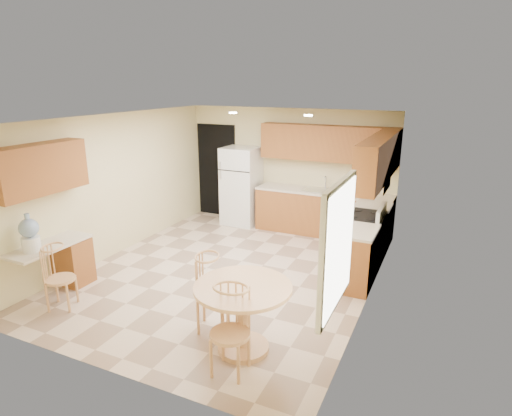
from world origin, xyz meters
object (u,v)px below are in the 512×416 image
at_px(chair_table_a, 208,289).
at_px(water_crock, 30,234).
at_px(dining_table, 243,308).
at_px(chair_desk, 54,274).
at_px(chair_table_b, 225,328).
at_px(refrigerator, 241,186).
at_px(stove, 362,240).

height_order(chair_table_a, water_crock, water_crock).
xyz_separation_m(dining_table, chair_desk, (-2.71, -0.25, 0.01)).
xyz_separation_m(chair_table_b, chair_desk, (-2.76, 0.26, -0.05)).
distance_m(dining_table, water_crock, 3.21).
distance_m(refrigerator, chair_table_b, 5.17).
distance_m(chair_table_b, chair_desk, 2.78).
relative_size(dining_table, chair_table_a, 1.14).
bearing_deg(chair_desk, chair_table_a, 76.53).
relative_size(refrigerator, chair_desk, 1.88).
xyz_separation_m(refrigerator, chair_desk, (-0.60, -4.44, -0.29)).
height_order(refrigerator, chair_desk, refrigerator).
height_order(refrigerator, stove, refrigerator).
distance_m(chair_desk, water_crock, 0.65).
bearing_deg(stove, water_crock, -141.25).
relative_size(dining_table, water_crock, 2.06).
bearing_deg(chair_table_b, dining_table, -89.60).
height_order(chair_table_a, chair_desk, chair_table_a).
bearing_deg(stove, chair_table_a, -115.00).
height_order(chair_table_b, chair_desk, chair_table_b).
bearing_deg(chair_table_a, refrigerator, -176.83).
distance_m(dining_table, chair_desk, 2.73).
xyz_separation_m(chair_table_a, chair_table_b, (0.60, -0.66, -0.00)).
distance_m(chair_table_a, chair_desk, 2.20).
bearing_deg(chair_table_b, water_crock, -10.97).
relative_size(stove, chair_table_a, 1.11).
xyz_separation_m(refrigerator, stove, (2.88, -1.22, -0.37)).
relative_size(stove, water_crock, 2.01).
xyz_separation_m(stove, chair_table_b, (-0.71, -3.47, 0.13)).
relative_size(chair_table_b, water_crock, 1.80).
bearing_deg(chair_desk, stove, 108.66).
height_order(refrigerator, dining_table, refrigerator).
distance_m(refrigerator, stove, 3.15).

